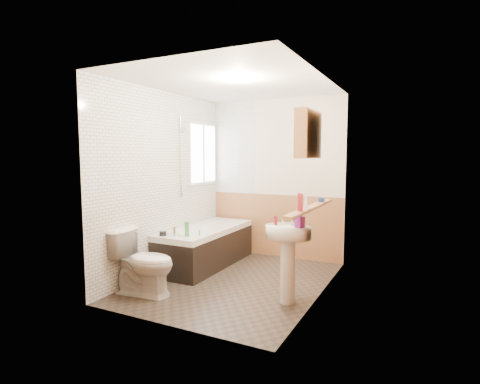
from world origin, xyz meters
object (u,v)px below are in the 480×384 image
(toilet, at_px, (143,262))
(pine_shelf, at_px, (311,208))
(medicine_cabinet, at_px, (308,134))
(bathtub, at_px, (206,245))
(sink, at_px, (288,248))

(toilet, distance_m, pine_shelf, 2.04)
(pine_shelf, relative_size, medicine_cabinet, 2.77)
(toilet, xyz_separation_m, pine_shelf, (1.80, 0.68, 0.67))
(bathtub, distance_m, pine_shelf, 2.03)
(medicine_cabinet, bearing_deg, pine_shelf, 68.33)
(bathtub, height_order, medicine_cabinet, medicine_cabinet)
(sink, bearing_deg, toilet, -172.46)
(pine_shelf, xyz_separation_m, medicine_cabinet, (-0.03, -0.07, 0.79))
(toilet, bearing_deg, medicine_cabinet, -76.27)
(bathtub, bearing_deg, medicine_cabinet, -22.62)
(pine_shelf, height_order, medicine_cabinet, medicine_cabinet)
(toilet, bearing_deg, bathtub, -6.46)
(pine_shelf, distance_m, medicine_cabinet, 0.80)
(toilet, relative_size, medicine_cabinet, 1.38)
(bathtub, relative_size, toilet, 2.22)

